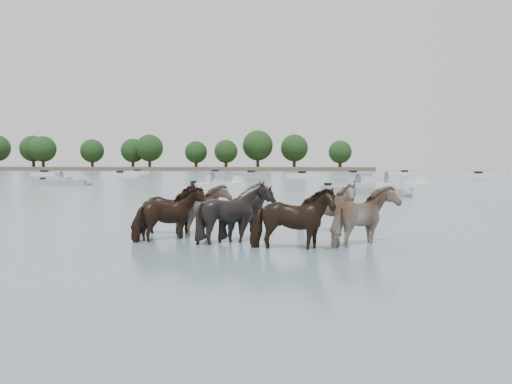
# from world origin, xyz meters

# --- Properties ---
(ground) EXTENTS (400.00, 400.00, 0.00)m
(ground) POSITION_xyz_m (0.00, 0.00, 0.00)
(ground) COLOR slate
(ground) RESTS_ON ground
(shoreline) EXTENTS (160.00, 30.00, 1.00)m
(shoreline) POSITION_xyz_m (-70.00, 150.00, 0.50)
(shoreline) COLOR #4C4233
(shoreline) RESTS_ON ground
(pony_herd) EXTENTS (6.81, 4.36, 1.65)m
(pony_herd) POSITION_xyz_m (-0.77, 1.97, 0.57)
(pony_herd) COLOR black
(pony_herd) RESTS_ON ground
(swimming_pony) EXTENTS (0.72, 0.44, 0.44)m
(swimming_pony) POSITION_xyz_m (2.68, 12.82, 0.10)
(swimming_pony) COLOR black
(swimming_pony) RESTS_ON ground
(motorboat_a) EXTENTS (4.40, 3.99, 1.92)m
(motorboat_a) POSITION_xyz_m (-7.16, 27.79, 0.23)
(motorboat_a) COLOR silver
(motorboat_a) RESTS_ON ground
(motorboat_b) EXTENTS (5.75, 4.68, 1.92)m
(motorboat_b) POSITION_xyz_m (3.35, 21.22, 0.22)
(motorboat_b) COLOR gray
(motorboat_b) RESTS_ON ground
(motorboat_c) EXTENTS (6.14, 3.78, 1.92)m
(motorboat_c) POSITION_xyz_m (5.66, 29.23, 0.22)
(motorboat_c) COLOR silver
(motorboat_c) RESTS_ON ground
(motorboat_f) EXTENTS (4.96, 1.63, 1.92)m
(motorboat_f) POSITION_xyz_m (-22.18, 32.86, 0.23)
(motorboat_f) COLOR gray
(motorboat_f) RESTS_ON ground
(distant_flotilla) EXTENTS (104.78, 26.39, 0.93)m
(distant_flotilla) POSITION_xyz_m (-0.41, 76.40, 0.26)
(distant_flotilla) COLOR silver
(distant_flotilla) RESTS_ON ground
(treeline) EXTENTS (148.59, 19.81, 12.58)m
(treeline) POSITION_xyz_m (-69.84, 152.83, 6.72)
(treeline) COLOR #382619
(treeline) RESTS_ON ground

